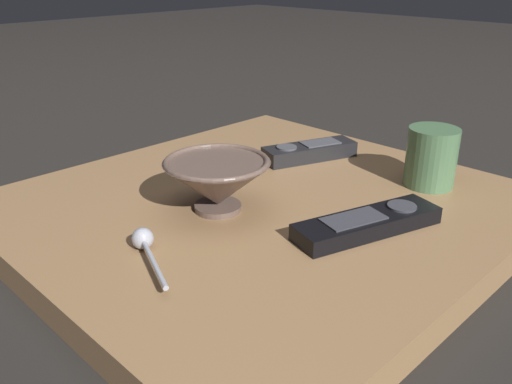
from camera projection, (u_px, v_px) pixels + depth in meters
The scene contains 7 objects.
ground_plane at pixel (263, 224), 0.79m from camera, with size 6.00×6.00×0.00m, color black.
table at pixel (263, 211), 0.78m from camera, with size 0.66×0.63×0.04m.
cereal_bowl at pixel (217, 182), 0.73m from camera, with size 0.14×0.14×0.07m.
coffee_mug at pixel (431, 157), 0.81m from camera, with size 0.10×0.08×0.09m.
teaspoon at pixel (144, 242), 0.63m from camera, with size 0.06×0.12×0.03m.
tv_remote_near at pixel (309, 151), 0.93m from camera, with size 0.17×0.10×0.03m.
tv_remote_far at pixel (368, 223), 0.68m from camera, with size 0.21×0.11×0.02m.
Camera 1 is at (0.51, 0.49, 0.35)m, focal length 37.96 mm.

